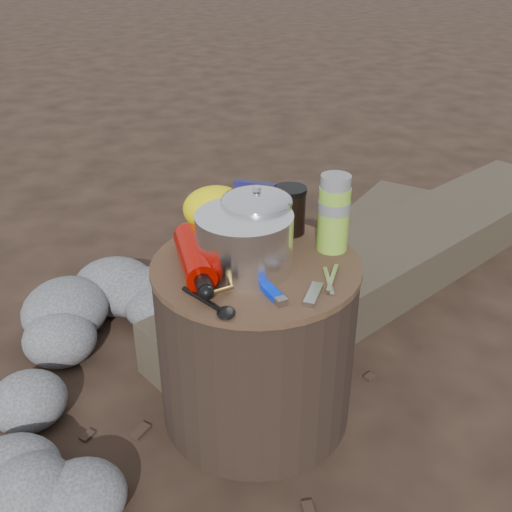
{
  "coord_description": "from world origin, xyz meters",
  "views": [
    {
      "loc": [
        -0.03,
        -1.24,
        1.16
      ],
      "look_at": [
        0.0,
        0.0,
        0.48
      ],
      "focal_mm": 42.04,
      "sensor_mm": 36.0,
      "label": 1
    }
  ],
  "objects_px": {
    "thermos": "(334,214)",
    "travel_mug": "(290,211)",
    "log_main": "(397,256)",
    "stump": "(256,341)",
    "fuel_bottle": "(194,257)",
    "camping_pot": "(257,223)"
  },
  "relations": [
    {
      "from": "camping_pot",
      "to": "thermos",
      "type": "bearing_deg",
      "value": 6.81
    },
    {
      "from": "stump",
      "to": "camping_pot",
      "type": "distance_m",
      "value": 0.32
    },
    {
      "from": "log_main",
      "to": "thermos",
      "type": "xyz_separation_m",
      "value": [
        -0.36,
        -0.63,
        0.47
      ]
    },
    {
      "from": "fuel_bottle",
      "to": "thermos",
      "type": "distance_m",
      "value": 0.35
    },
    {
      "from": "log_main",
      "to": "camping_pot",
      "type": "height_order",
      "value": "camping_pot"
    },
    {
      "from": "fuel_bottle",
      "to": "travel_mug",
      "type": "height_order",
      "value": "travel_mug"
    },
    {
      "from": "stump",
      "to": "thermos",
      "type": "distance_m",
      "value": 0.38
    },
    {
      "from": "fuel_bottle",
      "to": "thermos",
      "type": "height_order",
      "value": "thermos"
    },
    {
      "from": "stump",
      "to": "travel_mug",
      "type": "distance_m",
      "value": 0.35
    },
    {
      "from": "fuel_bottle",
      "to": "thermos",
      "type": "xyz_separation_m",
      "value": [
        0.33,
        0.1,
        0.06
      ]
    },
    {
      "from": "stump",
      "to": "travel_mug",
      "type": "relative_size",
      "value": 4.08
    },
    {
      "from": "stump",
      "to": "log_main",
      "type": "distance_m",
      "value": 0.9
    },
    {
      "from": "travel_mug",
      "to": "stump",
      "type": "bearing_deg",
      "value": -118.8
    },
    {
      "from": "thermos",
      "to": "fuel_bottle",
      "type": "bearing_deg",
      "value": -163.44
    },
    {
      "from": "log_main",
      "to": "camping_pot",
      "type": "distance_m",
      "value": 0.97
    },
    {
      "from": "thermos",
      "to": "travel_mug",
      "type": "distance_m",
      "value": 0.14
    },
    {
      "from": "log_main",
      "to": "thermos",
      "type": "bearing_deg",
      "value": -70.01
    },
    {
      "from": "stump",
      "to": "fuel_bottle",
      "type": "distance_m",
      "value": 0.3
    },
    {
      "from": "log_main",
      "to": "stump",
      "type": "bearing_deg",
      "value": -78.43
    },
    {
      "from": "fuel_bottle",
      "to": "stump",
      "type": "bearing_deg",
      "value": -1.34
    },
    {
      "from": "thermos",
      "to": "log_main",
      "type": "bearing_deg",
      "value": 60.53
    },
    {
      "from": "fuel_bottle",
      "to": "travel_mug",
      "type": "bearing_deg",
      "value": 27.13
    }
  ]
}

